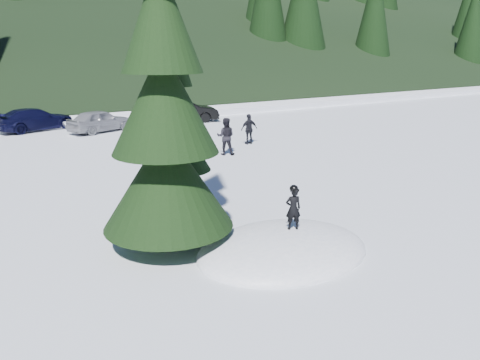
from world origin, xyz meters
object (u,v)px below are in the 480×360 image
adult_0 (226,136)px  car_4 (100,121)px  child_skier (293,209)px  spruce_short (179,151)px  adult_1 (249,129)px  car_5 (184,111)px  car_3 (35,119)px  spruce_tall (164,115)px

adult_0 → car_4: size_ratio=0.44×
car_4 → child_skier: bearing=157.6°
spruce_short → child_skier: size_ratio=5.02×
adult_1 → car_5: adult_1 is taller
spruce_short → car_3: size_ratio=1.14×
car_3 → car_5: 9.39m
car_5 → car_4: bearing=116.0°
child_skier → car_3: size_ratio=0.23×
adult_0 → car_4: 10.03m
spruce_tall → adult_1: 13.67m
spruce_short → adult_0: 9.10m
car_5 → adult_1: bearing=-166.1°
car_3 → car_4: bearing=-146.2°
child_skier → adult_1: 13.31m
spruce_short → car_4: spruce_short is taller
adult_1 → spruce_short: bearing=52.1°
spruce_short → car_5: size_ratio=1.17×
child_skier → car_4: size_ratio=0.27×
child_skier → adult_0: adult_0 is taller
car_4 → spruce_short: bearing=151.6°
car_3 → adult_1: bearing=-157.5°
spruce_tall → adult_0: 11.01m
child_skier → car_4: (1.08, 19.63, -0.34)m
adult_0 → car_3: bearing=-26.7°
child_skier → adult_0: (4.14, 10.07, -0.14)m
spruce_tall → spruce_short: size_ratio=1.60×
spruce_short → adult_1: 11.80m
adult_0 → car_5: 10.83m
child_skier → adult_0: size_ratio=0.61×
spruce_short → spruce_tall: bearing=-125.5°
adult_1 → car_5: 8.89m
adult_0 → adult_1: (2.36, 1.54, -0.08)m
spruce_short → car_3: (-0.51, 19.17, -1.42)m
child_skier → car_4: bearing=-71.6°
adult_1 → car_3: adult_1 is taller
child_skier → adult_1: adult_1 is taller
child_skier → car_5: 21.69m
car_5 → child_skier: bearing=178.8°
car_3 → car_4: car_3 is taller
spruce_tall → car_3: spruce_tall is taller
adult_1 → car_5: size_ratio=0.35×
spruce_tall → adult_1: spruce_tall is taller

